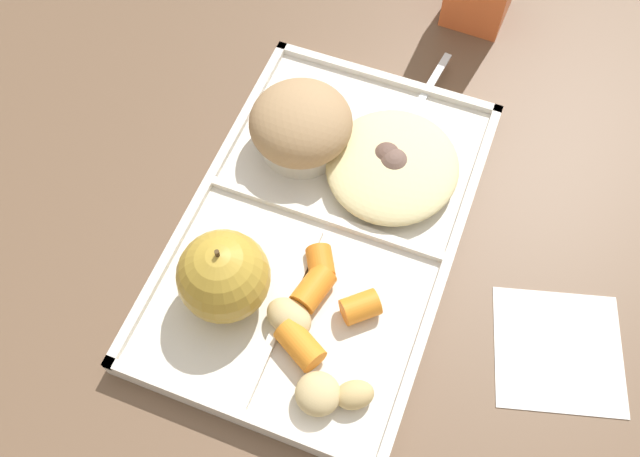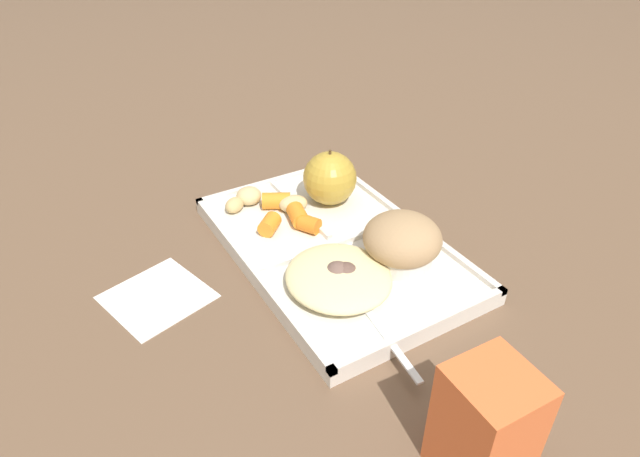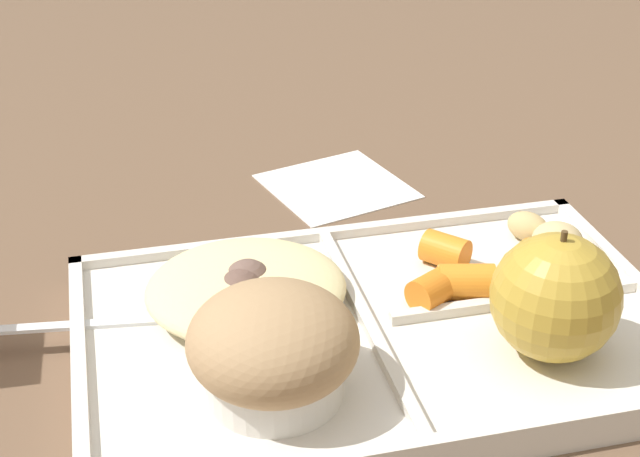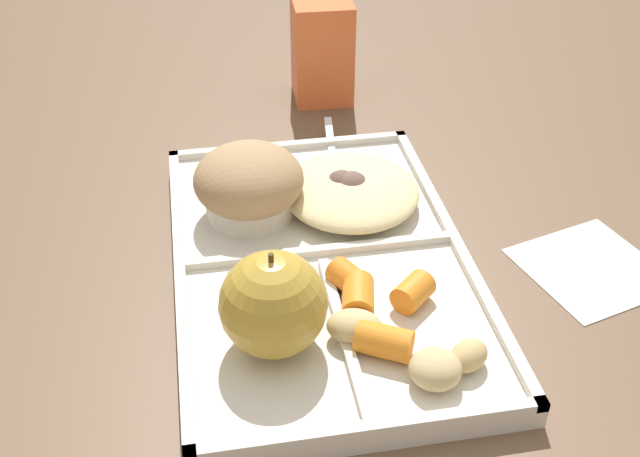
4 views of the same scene
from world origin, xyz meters
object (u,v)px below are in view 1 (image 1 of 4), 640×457
object	(u,v)px
lunch_tray	(322,230)
plastic_fork	(408,122)
green_apple	(224,276)
bran_muffin	(301,126)

from	to	relation	value
lunch_tray	plastic_fork	xyz separation A→B (m)	(0.13, -0.04, 0.01)
lunch_tray	plastic_fork	distance (m)	0.14
lunch_tray	green_apple	xyz separation A→B (m)	(-0.09, 0.05, 0.04)
green_apple	plastic_fork	distance (m)	0.24
plastic_fork	green_apple	bearing A→B (deg)	159.32
green_apple	plastic_fork	size ratio (longest dim) A/B	0.50
bran_muffin	plastic_fork	xyz separation A→B (m)	(0.06, -0.08, -0.03)
green_apple	lunch_tray	bearing A→B (deg)	-28.74
lunch_tray	bran_muffin	distance (m)	0.09
bran_muffin	plastic_fork	size ratio (longest dim) A/B	0.58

